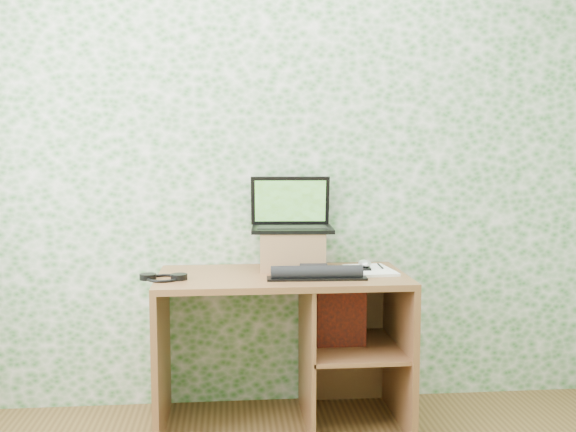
{
  "coord_description": "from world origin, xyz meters",
  "views": [
    {
      "loc": [
        -0.25,
        -1.61,
        1.35
      ],
      "look_at": [
        0.02,
        1.39,
        1.04
      ],
      "focal_mm": 40.0,
      "sensor_mm": 36.0,
      "label": 1
    }
  ],
  "objects": [
    {
      "name": "laptop",
      "position": [
        0.06,
        1.63,
        1.01
      ],
      "size": [
        0.42,
        0.31,
        0.27
      ],
      "rotation": [
        0.0,
        0.0,
        -0.07
      ],
      "color": "black",
      "rests_on": "riser"
    },
    {
      "name": "wall_back",
      "position": [
        0.0,
        1.75,
        1.3
      ],
      "size": [
        3.5,
        0.0,
        3.5
      ],
      "primitive_type": "plane",
      "rotation": [
        1.57,
        0.0,
        0.0
      ],
      "color": "silver",
      "rests_on": "ground"
    },
    {
      "name": "desk",
      "position": [
        0.08,
        1.47,
        0.48
      ],
      "size": [
        1.2,
        0.6,
        0.75
      ],
      "color": "brown",
      "rests_on": "floor"
    },
    {
      "name": "headphones",
      "position": [
        -0.56,
        1.36,
        0.76
      ],
      "size": [
        0.22,
        0.18,
        0.03
      ],
      "rotation": [
        0.0,
        0.0,
        -0.11
      ],
      "color": "black",
      "rests_on": "desk"
    },
    {
      "name": "red_box",
      "position": [
        0.29,
        1.44,
        0.54
      ],
      "size": [
        0.24,
        0.08,
        0.29
      ],
      "primitive_type": "cube",
      "rotation": [
        0.0,
        0.0,
        0.0
      ],
      "color": "maroon",
      "rests_on": "desk"
    },
    {
      "name": "pen",
      "position": [
        0.5,
        1.53,
        0.77
      ],
      "size": [
        0.01,
        0.13,
        0.01
      ],
      "primitive_type": "cylinder",
      "rotation": [
        1.57,
        0.0,
        -0.04
      ],
      "color": "black",
      "rests_on": "notepad"
    },
    {
      "name": "mouse",
      "position": [
        0.41,
        1.47,
        0.78
      ],
      "size": [
        0.07,
        0.1,
        0.03
      ],
      "primitive_type": "ellipsoid",
      "rotation": [
        0.0,
        0.0,
        -0.07
      ],
      "color": "silver",
      "rests_on": "notepad"
    },
    {
      "name": "keyboard",
      "position": [
        0.15,
        1.36,
        0.77
      ],
      "size": [
        0.47,
        0.25,
        0.06
      ],
      "rotation": [
        0.0,
        0.0,
        -0.03
      ],
      "color": "black",
      "rests_on": "desk"
    },
    {
      "name": "riser",
      "position": [
        0.06,
        1.58,
        0.85
      ],
      "size": [
        0.34,
        0.29,
        0.19
      ],
      "primitive_type": "cube",
      "rotation": [
        0.0,
        0.0,
        -0.07
      ],
      "color": "#9A6C45",
      "rests_on": "desk"
    },
    {
      "name": "notepad",
      "position": [
        0.44,
        1.47,
        0.76
      ],
      "size": [
        0.23,
        0.31,
        0.01
      ],
      "primitive_type": "cube",
      "rotation": [
        0.0,
        0.0,
        0.1
      ],
      "color": "white",
      "rests_on": "desk"
    }
  ]
}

